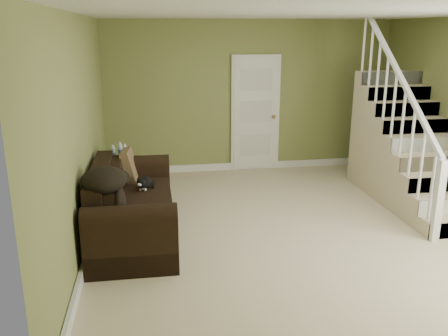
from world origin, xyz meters
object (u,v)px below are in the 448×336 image
object	(u,v)px
cat	(145,183)
side_table	(122,181)
banana	(136,213)
sofa	(130,210)

from	to	relation	value
cat	side_table	bearing A→B (deg)	132.09
banana	cat	bearing A→B (deg)	85.85
sofa	side_table	bearing A→B (deg)	97.58
sofa	side_table	world-z (taller)	side_table
sofa	banana	xyz separation A→B (m)	(0.09, -0.55, 0.17)
banana	side_table	bearing A→B (deg)	100.25
side_table	cat	xyz separation A→B (m)	(0.35, -0.84, 0.22)
sofa	cat	size ratio (longest dim) A/B	5.05
side_table	cat	world-z (taller)	side_table
sofa	banana	world-z (taller)	sofa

